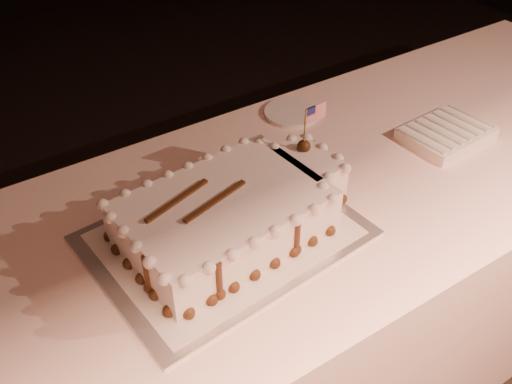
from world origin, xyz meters
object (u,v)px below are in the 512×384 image
cake_board (225,236)px  side_plate (291,113)px  napkin_stack (446,133)px  banquet_table (311,287)px  sheet_cake (235,211)px

cake_board → side_plate: size_ratio=3.59×
cake_board → napkin_stack: 0.69m
banquet_table → sheet_cake: size_ratio=4.54×
side_plate → cake_board: bearing=-141.7°
side_plate → sheet_cake: bearing=-139.9°
side_plate → napkin_stack: bearing=-50.0°
sheet_cake → side_plate: sheet_cake is taller
banquet_table → cake_board: cake_board is taller
banquet_table → sheet_cake: (-0.26, -0.03, 0.43)m
napkin_stack → side_plate: napkin_stack is taller
cake_board → side_plate: bearing=33.4°
napkin_stack → side_plate: 0.42m
sheet_cake → napkin_stack: bearing=0.0°
napkin_stack → side_plate: bearing=130.0°
cake_board → sheet_cake: size_ratio=1.04×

